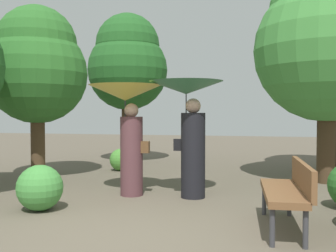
{
  "coord_description": "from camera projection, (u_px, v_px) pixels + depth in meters",
  "views": [
    {
      "loc": [
        1.57,
        -4.37,
        1.43
      ],
      "look_at": [
        0.0,
        2.58,
        1.19
      ],
      "focal_mm": 41.84,
      "sensor_mm": 36.0,
      "label": 1
    }
  ],
  "objects": [
    {
      "name": "tree_mid_right",
      "position": [
        327.0,
        38.0,
        7.9
      ],
      "size": [
        2.93,
        2.93,
        4.61
      ],
      "color": "#42301E",
      "rests_on": "ground"
    },
    {
      "name": "tree_mid_left",
      "position": [
        37.0,
        65.0,
        8.59
      ],
      "size": [
        2.19,
        2.19,
        3.78
      ],
      "color": "#4C3823",
      "rests_on": "ground"
    },
    {
      "name": "bush_behind_bench",
      "position": [
        121.0,
        160.0,
        9.68
      ],
      "size": [
        0.54,
        0.54,
        0.54
      ],
      "primitive_type": "sphere",
      "color": "#4C9338",
      "rests_on": "ground"
    },
    {
      "name": "tree_far_back",
      "position": [
        128.0,
        63.0,
        11.28
      ],
      "size": [
        2.3,
        2.3,
        4.29
      ],
      "color": "#42301E",
      "rests_on": "ground"
    },
    {
      "name": "person_right",
      "position": [
        189.0,
        115.0,
        6.59
      ],
      "size": [
        1.25,
        1.25,
        1.97
      ],
      "rotation": [
        0.0,
        0.0,
        1.49
      ],
      "color": "black",
      "rests_on": "ground"
    },
    {
      "name": "ground_plane",
      "position": [
        120.0,
        233.0,
        4.65
      ],
      "size": [
        40.0,
        40.0,
        0.0
      ],
      "primitive_type": "plane",
      "color": "brown"
    },
    {
      "name": "park_bench",
      "position": [
        289.0,
        188.0,
        4.77
      ],
      "size": [
        0.55,
        1.52,
        0.83
      ],
      "rotation": [
        0.0,
        0.0,
        -1.53
      ],
      "color": "#38383D",
      "rests_on": "ground"
    },
    {
      "name": "bush_far_side",
      "position": [
        40.0,
        188.0,
        5.72
      ],
      "size": [
        0.67,
        0.67,
        0.67
      ],
      "primitive_type": "sphere",
      "color": "#428C3D",
      "rests_on": "ground"
    },
    {
      "name": "person_left",
      "position": [
        127.0,
        114.0,
        6.77
      ],
      "size": [
        1.26,
        1.26,
        1.91
      ],
      "rotation": [
        0.0,
        0.0,
        1.49
      ],
      "color": "#563338",
      "rests_on": "ground"
    }
  ]
}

